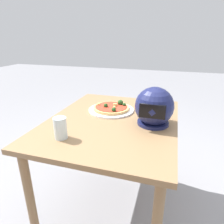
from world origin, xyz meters
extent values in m
plane|color=gray|center=(0.00, 0.00, 0.00)|extent=(14.00, 14.00, 0.00)
cube|color=olive|center=(0.00, 0.00, 0.76)|extent=(0.83, 1.05, 0.03)
cylinder|color=olive|center=(-0.35, -0.46, 0.37)|extent=(0.05, 0.05, 0.74)
cylinder|color=olive|center=(0.35, -0.46, 0.37)|extent=(0.05, 0.05, 0.74)
cylinder|color=olive|center=(0.35, 0.46, 0.37)|extent=(0.05, 0.05, 0.74)
cylinder|color=white|center=(0.06, -0.15, 0.78)|extent=(0.33, 0.33, 0.01)
cylinder|color=tan|center=(0.06, -0.15, 0.79)|extent=(0.27, 0.27, 0.02)
cylinder|color=red|center=(0.06, -0.15, 0.80)|extent=(0.23, 0.23, 0.00)
sphere|color=#234C1E|center=(0.01, -0.22, 0.82)|extent=(0.04, 0.04, 0.04)
sphere|color=#234C1E|center=(-0.03, -0.20, 0.81)|extent=(0.03, 0.03, 0.03)
sphere|color=#234C1E|center=(0.01, -0.07, 0.81)|extent=(0.03, 0.03, 0.03)
sphere|color=#234C1E|center=(0.10, -0.13, 0.81)|extent=(0.03, 0.03, 0.03)
cylinder|color=#E0D172|center=(0.16, -0.16, 0.81)|extent=(0.03, 0.03, 0.01)
cylinder|color=#E0D172|center=(0.03, -0.18, 0.81)|extent=(0.03, 0.03, 0.01)
cylinder|color=#E0D172|center=(0.04, -0.16, 0.81)|extent=(0.02, 0.02, 0.02)
cylinder|color=#E0D172|center=(0.03, -0.13, 0.81)|extent=(0.02, 0.02, 0.01)
sphere|color=#191E4C|center=(-0.26, 0.00, 0.89)|extent=(0.24, 0.24, 0.24)
cylinder|color=#191E4C|center=(-0.26, 0.00, 0.78)|extent=(0.19, 0.19, 0.02)
cube|color=black|center=(-0.26, 0.11, 0.90)|extent=(0.15, 0.02, 0.08)
cylinder|color=silver|center=(0.19, 0.33, 0.83)|extent=(0.07, 0.07, 0.12)
camera|label=1|loc=(-0.35, 1.17, 1.29)|focal=31.88mm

